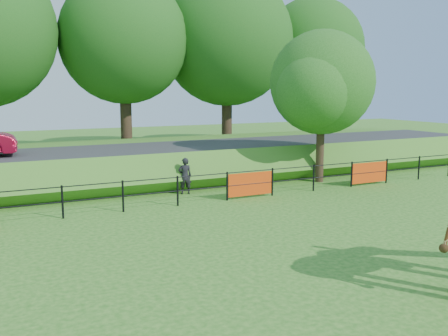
# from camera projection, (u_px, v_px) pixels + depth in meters

# --- Properties ---
(ground) EXTENTS (90.00, 90.00, 0.00)m
(ground) POSITION_uv_depth(u_px,v_px,m) (309.00, 282.00, 10.96)
(ground) COLOR #256619
(ground) RESTS_ON ground
(perimeter_fence) EXTENTS (28.07, 0.10, 1.10)m
(perimeter_fence) POSITION_uv_depth(u_px,v_px,m) (178.00, 191.00, 17.95)
(perimeter_fence) COLOR black
(perimeter_fence) RESTS_ON ground
(embankment) EXTENTS (40.00, 9.00, 1.30)m
(embankment) POSITION_uv_depth(u_px,v_px,m) (123.00, 161.00, 24.58)
(embankment) COLOR #256619
(embankment) RESTS_ON ground
(road) EXTENTS (40.00, 5.00, 0.12)m
(road) POSITION_uv_depth(u_px,v_px,m) (131.00, 150.00, 23.14)
(road) COLOR #323235
(road) RESTS_ON embankment
(visitor) EXTENTS (0.60, 0.46, 1.47)m
(visitor) POSITION_uv_depth(u_px,v_px,m) (185.00, 176.00, 19.97)
(visitor) COLOR black
(visitor) RESTS_ON ground
(tree_east) EXTENTS (5.40, 4.71, 6.76)m
(tree_east) POSITION_uv_depth(u_px,v_px,m) (323.00, 87.00, 22.13)
(tree_east) COLOR #2F2115
(tree_east) RESTS_ON ground
(bg_tree_line) EXTENTS (37.30, 8.80, 11.82)m
(bg_tree_line) POSITION_uv_depth(u_px,v_px,m) (122.00, 38.00, 30.12)
(bg_tree_line) COLOR #2F2115
(bg_tree_line) RESTS_ON ground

